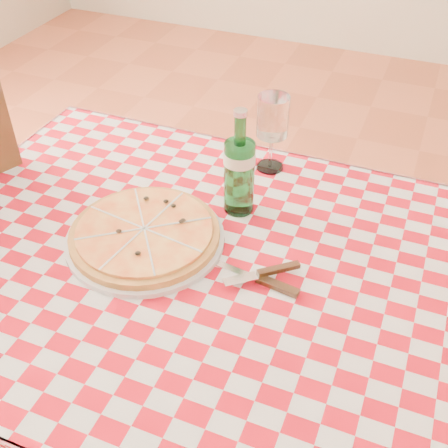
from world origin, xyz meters
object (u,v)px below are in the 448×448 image
object	(u,v)px
pizza_plate	(145,233)
wine_glass	(272,134)
dining_table	(222,303)
water_bottle	(239,163)

from	to	relation	value
pizza_plate	wine_glass	bearing A→B (deg)	66.60
wine_glass	dining_table	bearing A→B (deg)	-86.24
water_bottle	dining_table	bearing A→B (deg)	-78.84
dining_table	water_bottle	bearing A→B (deg)	101.16
pizza_plate	water_bottle	world-z (taller)	water_bottle
wine_glass	pizza_plate	bearing A→B (deg)	-113.40
wine_glass	water_bottle	bearing A→B (deg)	-94.17
dining_table	wine_glass	size ratio (longest dim) A/B	6.41
water_bottle	wine_glass	xyz separation A→B (m)	(0.01, 0.18, -0.03)
dining_table	wine_glass	world-z (taller)	wine_glass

